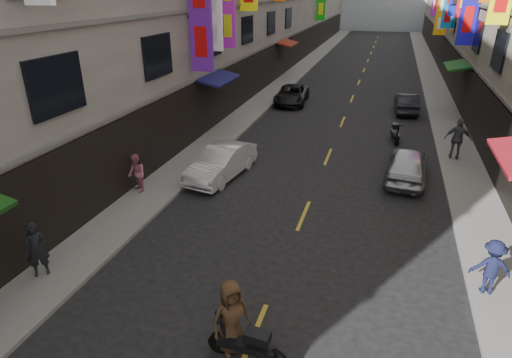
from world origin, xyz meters
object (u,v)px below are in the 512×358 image
Objects in this scene: pedestrian_rnear at (491,267)px; pedestrian_rfar at (458,139)px; car_left_mid at (221,162)px; car_right_far at (406,103)px; pedestrian_crossing at (231,317)px; car_left_far at (292,95)px; scooter_crossing at (248,345)px; pedestrian_lnear at (37,249)px; car_right_mid at (407,164)px; pedestrian_lfar at (137,173)px; scooter_far_right at (395,133)px.

pedestrian_rnear is 10.01m from pedestrian_rfar.
car_left_mid is at bearing 30.20° from pedestrian_rfar.
pedestrian_crossing reaches higher than car_right_far.
scooter_crossing is at bearing -83.75° from car_left_far.
scooter_crossing is 0.94× the size of pedestrian_rfar.
pedestrian_crossing reaches higher than pedestrian_lnear.
pedestrian_rfar is (9.58, -8.23, 0.47)m from car_left_far.
car_left_far is 2.71× the size of pedestrian_lnear.
car_right_far is at bearing -86.14° from car_right_mid.
pedestrian_rnear reaches higher than car_right_far.
car_left_far is 2.84× the size of pedestrian_lfar.
pedestrian_rnear is at bearing -49.66° from scooter_crossing.
car_left_mid is 1.10× the size of car_right_far.
car_right_far is at bearing 23.10° from pedestrian_lnear.
car_right_mid is 2.60× the size of pedestrian_lfar.
car_left_far is 2.83× the size of pedestrian_rnear.
car_right_far is 18.53m from pedestrian_lfar.
car_right_mid is at bearing 3.99° from pedestrian_lnear.
pedestrian_lnear is at bearing 125.56° from pedestrian_crossing.
scooter_crossing is 9.90m from car_left_mid.
car_right_mid is at bearing -12.94° from scooter_crossing.
car_left_far is (-3.99, 22.12, 0.16)m from scooter_crossing.
pedestrian_rnear is (9.30, -18.24, 0.28)m from car_left_far.
pedestrian_rnear is (9.40, -5.13, 0.22)m from car_left_mid.
pedestrian_lfar is at bearing 50.76° from pedestrian_lnear.
car_right_far is at bearing 92.79° from pedestrian_lfar.
pedestrian_lnear is at bearing 50.40° from pedestrian_rfar.
scooter_far_right is 0.44× the size of car_left_mid.
pedestrian_lnear reaches higher than scooter_far_right.
pedestrian_lnear is 1.04× the size of pedestrian_lfar.
scooter_far_right is 6.08m from car_right_far.
pedestrian_crossing is at bearing 74.98° from car_right_mid.
scooter_far_right is at bearing -6.19° from scooter_crossing.
car_left_far is (0.10, 13.11, -0.06)m from car_left_mid.
car_left_far is 13.31m from car_right_mid.
pedestrian_lfar is at bearing -126.04° from car_left_mid.
scooter_crossing is 9.26m from pedestrian_lfar.
pedestrian_crossing reaches higher than scooter_far_right.
scooter_far_right is 0.49× the size of car_right_far.
pedestrian_lfar is 12.18m from pedestrian_rnear.
car_right_far reaches higher than car_left_far.
car_left_far is at bearing 14.41° from scooter_crossing.
scooter_crossing is at bearing 77.41° from car_right_mid.
pedestrian_lfar is (-2.60, -15.63, 0.28)m from car_left_far.
pedestrian_lfar reaches higher than scooter_crossing.
scooter_far_right is at bearing 80.79° from pedestrian_lfar.
pedestrian_lnear reaches higher than car_right_mid.
pedestrian_rnear is at bearing 109.36° from car_right_mid.
car_left_mid is 2.53× the size of pedestrian_lnear.
pedestrian_rfar is 14.95m from pedestrian_crossing.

